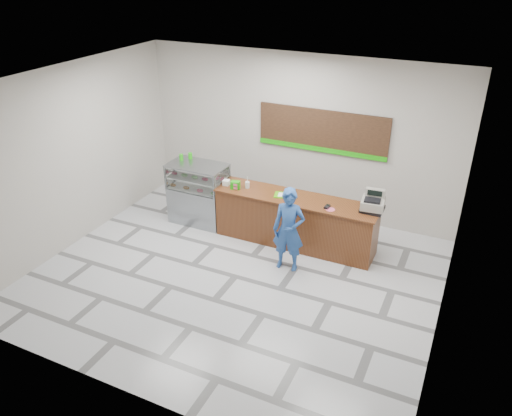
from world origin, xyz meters
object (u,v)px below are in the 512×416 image
at_px(display_case, 199,193).
at_px(serving_tray, 284,195).
at_px(cash_register, 373,203).
at_px(customer, 289,230).
at_px(sales_counter, 295,221).

height_order(display_case, serving_tray, display_case).
relative_size(cash_register, serving_tray, 1.09).
distance_m(cash_register, customer, 1.63).
bearing_deg(cash_register, display_case, 175.60).
height_order(cash_register, customer, customer).
height_order(sales_counter, display_case, display_case).
xyz_separation_m(sales_counter, serving_tray, (-0.24, -0.02, 0.52)).
distance_m(display_case, customer, 2.57).
bearing_deg(cash_register, sales_counter, 177.95).
relative_size(display_case, serving_tray, 3.08).
bearing_deg(display_case, customer, -19.54).
bearing_deg(customer, serving_tray, 111.40).
bearing_deg(display_case, serving_tray, -0.61).
bearing_deg(customer, sales_counter, 96.77).
height_order(sales_counter, customer, customer).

